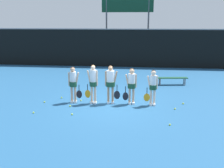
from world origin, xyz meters
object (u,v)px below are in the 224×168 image
Objects in this scene: player_4 at (153,85)px; tennis_ball_9 at (79,92)px; tennis_ball_8 at (175,109)px; tennis_ball_0 at (62,98)px; tennis_ball_7 at (34,113)px; tennis_ball_1 at (44,102)px; player_1 at (93,81)px; bench_courtside at (172,79)px; tennis_ball_6 at (170,125)px; player_3 at (132,83)px; tennis_ball_4 at (81,100)px; tennis_ball_3 at (72,114)px; tennis_ball_5 at (183,103)px; scoreboard at (127,7)px; player_2 at (111,81)px; tennis_ball_2 at (70,106)px; player_0 at (73,82)px.

tennis_ball_9 is at bearing 153.48° from player_4.
tennis_ball_8 is 5.19m from tennis_ball_9.
tennis_ball_0 reaches higher than tennis_ball_7.
player_1 is at bearing 4.09° from tennis_ball_1.
bench_courtside is at bearing 25.05° from tennis_ball_9.
tennis_ball_1 is at bearing -154.14° from bench_courtside.
tennis_ball_6 is at bearing -7.03° from tennis_ball_7.
tennis_ball_8 reaches higher than tennis_ball_7.
player_3 is 25.20× the size of tennis_ball_4.
player_1 is 2.00m from tennis_ball_3.
player_1 is at bearing -19.43° from tennis_ball_0.
player_3 is 2.55m from tennis_ball_5.
tennis_ball_1 is (-6.28, -4.21, -0.34)m from bench_courtside.
tennis_ball_8 is at bearing -26.98° from player_3.
tennis_ball_6 is at bearing -104.71° from bench_courtside.
tennis_ball_1 is at bearing 176.99° from tennis_ball_8.
player_3 reaches higher than tennis_ball_8.
scoreboard reaches higher than tennis_ball_8.
tennis_ball_9 is (-5.18, 1.35, -0.00)m from tennis_ball_5.
tennis_ball_2 is (-1.73, -0.72, -1.01)m from player_2.
scoreboard is at bearing 75.31° from tennis_ball_1.
player_4 reaches higher than tennis_ball_1.
player_2 reaches higher than tennis_ball_8.
tennis_ball_1 is (-2.28, -0.16, -1.02)m from player_1.
tennis_ball_2 reaches higher than tennis_ball_1.
tennis_ball_6 is at bearing -42.41° from tennis_ball_9.
player_2 is 3.58m from tennis_ball_6.
player_0 is (-4.93, -4.01, 0.62)m from bench_courtside.
tennis_ball_3 is at bearing -156.14° from player_4.
tennis_ball_8 reaches higher than tennis_ball_4.
bench_courtside is at bearing 31.22° from tennis_ball_0.
tennis_ball_1 is 5.93m from tennis_ball_6.
player_0 is 25.51× the size of tennis_ball_9.
player_2 is at bearing -6.01° from tennis_ball_4.
scoreboard reaches higher than tennis_ball_4.
player_2 is 3.47m from tennis_ball_5.
tennis_ball_6 is (5.53, -2.12, 0.00)m from tennis_ball_1.
player_4 is at bearing -4.39° from player_0.
player_3 is 4.14m from tennis_ball_1.
player_4 is at bearing 4.82° from player_1.
player_1 reaches higher than player_4.
tennis_ball_2 is 4.58m from tennis_ball_8.
tennis_ball_8 is at bearing -11.37° from tennis_ball_0.
tennis_ball_5 reaches higher than tennis_ball_2.
tennis_ball_8 is (3.64, -0.48, -1.01)m from player_1.
tennis_ball_9 is (-0.50, 3.30, -0.00)m from tennis_ball_3.
tennis_ball_4 is at bearing 33.63° from player_0.
player_0 is at bearing 101.87° from tennis_ball_3.
tennis_ball_2 is 4.51m from tennis_ball_6.
player_4 is at bearing -15.24° from player_3.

